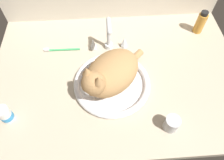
{
  "coord_description": "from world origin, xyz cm",
  "views": [
    {
      "loc": [
        -6.72,
        -56.75,
        83.0
      ],
      "look_at": [
        -3.15,
        -6.37,
        7.0
      ],
      "focal_mm": 32.93,
      "sensor_mm": 36.0,
      "label": 1
    }
  ],
  "objects": [
    {
      "name": "cat",
      "position": [
        -4.39,
        -7.61,
        13.28
      ],
      "size": [
        32.41,
        32.44,
        18.19
      ],
      "color": "tan",
      "rests_on": "sink_basin"
    },
    {
      "name": "toothbrush",
      "position": [
        -27.85,
        16.55,
        3.62
      ],
      "size": [
        18.36,
        1.37,
        1.7
      ],
      "color": "#3FB266",
      "rests_on": "countertop"
    },
    {
      "name": "pill_bottle",
      "position": [
        -46.99,
        -19.89,
        6.87
      ],
      "size": [
        5.22,
        5.22,
        8.33
      ],
      "color": "white",
      "rests_on": "countertop"
    },
    {
      "name": "amber_bottle",
      "position": [
        46.37,
        25.6,
        9.08
      ],
      "size": [
        4.91,
        4.91,
        12.89
      ],
      "color": "gold",
      "rests_on": "countertop"
    },
    {
      "name": "sink_basin",
      "position": [
        -3.15,
        -6.37,
        4.3
      ],
      "size": [
        34.93,
        34.93,
        2.91
      ],
      "color": "white",
      "rests_on": "countertop"
    },
    {
      "name": "faucet",
      "position": [
        -3.15,
        16.11,
        10.55
      ],
      "size": [
        19.07,
        11.39,
        19.4
      ],
      "color": "silver",
      "rests_on": "countertop"
    },
    {
      "name": "countertop",
      "position": [
        0.0,
        0.0,
        1.5
      ],
      "size": [
        119.72,
        80.59,
        3.0
      ],
      "primitive_type": "cube",
      "color": "#B7A88E",
      "rests_on": "ground"
    },
    {
      "name": "metal_jar",
      "position": [
        18.79,
        -28.19,
        6.48
      ],
      "size": [
        5.92,
        5.92,
        6.92
      ],
      "color": "#B2B5BA",
      "rests_on": "countertop"
    }
  ]
}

